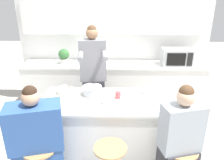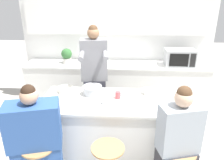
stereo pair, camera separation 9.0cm
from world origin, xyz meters
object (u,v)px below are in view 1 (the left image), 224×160
person_seated_near (178,151)px  person_cooking (93,82)px  coffee_cup_near (106,101)px  banana_bunch (47,101)px  cooking_pot (92,90)px  potted_plant (64,56)px  fruit_bowl (65,90)px  microwave (177,57)px  kitchen_island (112,128)px  coffee_cup_far (118,95)px  person_wrapped_blanket (38,149)px

person_seated_near → person_cooking: bearing=113.6°
coffee_cup_near → banana_bunch: 0.75m
cooking_pot → potted_plant: potted_plant is taller
fruit_bowl → microwave: 2.21m
person_seated_near → coffee_cup_near: 1.02m
coffee_cup_near → microwave: bearing=50.8°
kitchen_island → coffee_cup_near: bearing=-123.4°
coffee_cup_far → fruit_bowl: bearing=167.6°
person_cooking → kitchen_island: bearing=-70.5°
person_cooking → person_wrapped_blanket: (-0.46, -1.30, -0.24)m
person_seated_near → cooking_pot: size_ratio=3.95×
fruit_bowl → microwave: (1.84, 1.20, 0.16)m
person_wrapped_blanket → kitchen_island: bearing=27.1°
coffee_cup_far → cooking_pot: bearing=163.3°
person_wrapped_blanket → fruit_bowl: size_ratio=6.14×
coffee_cup_far → banana_bunch: (-0.91, -0.14, -0.03)m
person_wrapped_blanket → potted_plant: bearing=80.4°
kitchen_island → fruit_bowl: size_ratio=8.34×
coffee_cup_near → potted_plant: 1.81m
coffee_cup_near → banana_bunch: (-0.75, 0.03, -0.02)m
person_wrapped_blanket → banana_bunch: 0.66m
fruit_bowl → coffee_cup_far: (0.75, -0.16, 0.01)m
person_seated_near → kitchen_island: bearing=122.0°
person_wrapped_blanket → fruit_bowl: person_wrapped_blanket is taller
coffee_cup_near → coffee_cup_far: 0.22m
person_cooking → person_seated_near: (1.02, -1.30, -0.24)m
person_wrapped_blanket → microwave: bearing=32.7°
microwave → person_cooking: bearing=-151.7°
microwave → banana_bunch: bearing=-143.2°
person_seated_near → potted_plant: person_seated_near is taller
kitchen_island → fruit_bowl: 0.84m
coffee_cup_near → banana_bunch: size_ratio=0.80×
person_cooking → coffee_cup_near: bearing=-78.9°
microwave → potted_plant: (-2.13, 0.04, -0.00)m
person_cooking → banana_bunch: person_cooking is taller
person_cooking → potted_plant: person_cooking is taller
fruit_bowl → banana_bunch: fruit_bowl is taller
kitchen_island → coffee_cup_far: size_ratio=17.68×
cooking_pot → fruit_bowl: cooking_pot is taller
coffee_cup_far → banana_bunch: 0.92m
cooking_pot → person_seated_near: bearing=-40.5°
kitchen_island → cooking_pot: 0.59m
cooking_pot → coffee_cup_far: bearing=-16.7°
coffee_cup_near → cooking_pot: bearing=126.7°
person_wrapped_blanket → potted_plant: size_ratio=4.80×
coffee_cup_far → potted_plant: potted_plant is taller
potted_plant → cooking_pot: bearing=-62.5°
person_seated_near → banana_bunch: bearing=144.3°
cooking_pot → coffee_cup_near: size_ratio=3.28×
fruit_bowl → banana_bunch: (-0.16, -0.30, -0.01)m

